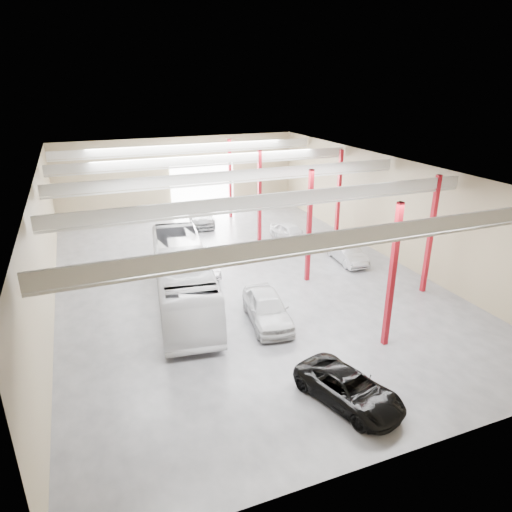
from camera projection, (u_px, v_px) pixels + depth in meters
depot_shell at (238, 199)px, 27.93m from camera, size 22.12×32.12×7.06m
coach_bus at (183, 276)px, 25.31m from camera, size 4.36×12.17×3.31m
black_sedan at (349, 388)px, 17.76m from camera, size 3.38×4.99×1.27m
car_row_a at (267, 308)px, 23.58m from camera, size 2.63×5.06×1.64m
car_row_b at (202, 262)px, 29.76m from camera, size 1.52×4.17×1.36m
car_row_c at (201, 215)px, 39.66m from camera, size 3.04×5.44×1.49m
car_right_near at (347, 252)px, 31.47m from camera, size 1.77×4.24×1.36m
car_right_far at (290, 233)px, 35.34m from camera, size 2.22×4.34×1.42m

